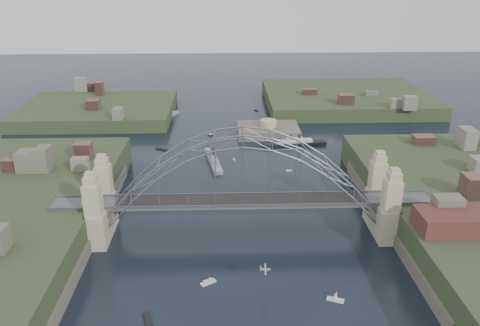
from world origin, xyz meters
name	(u,v)px	position (x,y,z in m)	size (l,w,h in m)	color
ground	(243,233)	(0.00, 0.00, 0.00)	(500.00, 500.00, 0.00)	black
bridge	(243,184)	(0.00, 0.00, 12.32)	(84.00, 13.80, 24.60)	#515254
headland_nw	(99,115)	(-55.00, 95.00, 0.50)	(60.00, 45.00, 9.00)	#303D21
headland_ne	(346,103)	(50.00, 110.00, 0.75)	(70.00, 55.00, 9.50)	#303D21
fort_island	(268,135)	(12.00, 70.00, -0.34)	(22.00, 16.00, 9.40)	#595247
wharf_shed	(468,221)	(44.00, -14.00, 10.00)	(20.00, 8.00, 4.00)	#592D26
finger_pier	(469,306)	(39.00, -28.00, 0.70)	(4.00, 22.00, 1.40)	#515254
naval_cruiser_near	(213,160)	(-7.44, 43.11, 0.93)	(6.08, 20.09, 5.98)	#94989C
naval_cruiser_far	(168,116)	(-26.71, 92.73, 0.73)	(8.64, 12.96, 4.69)	#94989C
ocean_liner	(295,143)	(20.03, 57.74, 0.82)	(21.79, 5.89, 5.30)	black
aeroplane	(264,269)	(3.12, -21.59, 4.95)	(1.94, 3.62, 0.52)	#A8ABAF
small_boat_a	(187,195)	(-14.12, 19.92, 0.15)	(2.51, 1.36, 0.45)	silver
small_boat_b	(289,171)	(15.25, 35.59, 0.15)	(1.80, 0.75, 0.45)	silver
small_boat_c	(208,282)	(-7.39, -18.73, 0.28)	(3.13, 2.49, 1.43)	silver
small_boat_d	(301,162)	(19.80, 42.49, 0.15)	(1.75, 1.91, 0.45)	silver
small_boat_e	(161,149)	(-25.01, 55.38, 0.15)	(4.07, 2.96, 0.45)	silver
small_boat_f	(234,159)	(-1.02, 45.22, 0.15)	(0.82, 1.55, 0.45)	silver
small_boat_g	(336,297)	(15.96, -24.73, 0.74)	(3.25, 2.08, 2.38)	silver
small_boat_h	(211,135)	(-8.87, 69.24, 0.29)	(2.04, 1.22, 1.43)	silver
small_boat_i	(360,194)	(32.25, 19.27, 0.15)	(1.52, 2.49, 0.45)	silver
small_boat_j	(148,320)	(-17.46, -28.90, 0.15)	(2.28, 3.86, 0.45)	silver
small_boat_k	(256,110)	(9.69, 101.31, 0.15)	(1.60, 2.09, 0.45)	silver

